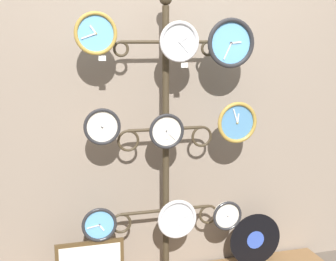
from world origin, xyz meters
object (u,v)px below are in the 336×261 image
at_px(clock_bottom_center, 177,219).
at_px(vinyl_record, 255,240).
at_px(clock_middle_left, 102,127).
at_px(clock_middle_right, 237,122).
at_px(clock_bottom_right, 227,216).
at_px(clock_bottom_left, 99,224).
at_px(display_stand, 166,197).
at_px(clock_top_right, 231,43).
at_px(clock_top_left, 96,33).
at_px(clock_top_center, 179,42).
at_px(clock_middle_center, 166,131).

xyz_separation_m(clock_bottom_center, vinyl_record, (0.57, 0.10, -0.24)).
relative_size(clock_middle_left, clock_middle_right, 0.84).
relative_size(clock_bottom_right, vinyl_record, 0.53).
distance_m(clock_bottom_left, vinyl_record, 1.07).
bearing_deg(display_stand, clock_top_right, -13.50).
bearing_deg(clock_middle_right, clock_top_left, 179.20).
relative_size(clock_top_center, clock_bottom_left, 1.12).
distance_m(display_stand, clock_middle_left, 0.62).
xyz_separation_m(clock_top_center, vinyl_record, (0.56, 0.09, -1.29)).
xyz_separation_m(clock_middle_center, clock_bottom_left, (-0.40, 0.01, -0.53)).
xyz_separation_m(clock_middle_center, clock_middle_right, (0.44, -0.00, 0.03)).
relative_size(clock_top_left, vinyl_record, 0.65).
relative_size(clock_middle_center, clock_bottom_left, 1.01).
height_order(clock_top_right, clock_middle_left, clock_top_right).
bearing_deg(clock_bottom_right, clock_middle_center, -179.68).
relative_size(clock_middle_center, clock_bottom_center, 0.86).
height_order(clock_middle_right, clock_bottom_right, clock_middle_right).
relative_size(clock_middle_right, vinyl_record, 0.70).
bearing_deg(clock_middle_center, display_stand, 77.11).
height_order(clock_top_center, clock_middle_left, clock_top_center).
bearing_deg(clock_bottom_left, clock_top_center, -2.24).
xyz_separation_m(clock_top_left, clock_middle_center, (0.39, -0.01, -0.56)).
bearing_deg(clock_bottom_right, clock_top_center, -177.33).
bearing_deg(clock_middle_right, clock_top_center, -178.54).
bearing_deg(clock_top_center, clock_middle_right, 1.46).
bearing_deg(clock_middle_right, vinyl_record, 22.87).
height_order(clock_top_left, clock_bottom_right, clock_top_left).
height_order(clock_bottom_center, vinyl_record, clock_bottom_center).
bearing_deg(clock_middle_left, clock_bottom_right, -1.25).
relative_size(clock_top_center, clock_top_right, 0.79).
bearing_deg(vinyl_record, clock_bottom_right, -162.54).
distance_m(clock_bottom_left, clock_bottom_right, 0.80).
relative_size(clock_top_left, clock_middle_left, 1.11).
xyz_separation_m(display_stand, clock_top_right, (0.37, -0.09, 0.94)).
bearing_deg(clock_top_right, clock_middle_right, -10.38).
relative_size(clock_top_left, clock_bottom_center, 0.97).
height_order(display_stand, clock_bottom_center, display_stand).
relative_size(clock_middle_right, clock_bottom_right, 1.32).
relative_size(clock_top_left, clock_middle_center, 1.12).
xyz_separation_m(clock_top_center, clock_middle_center, (-0.07, 0.01, -0.51)).
height_order(clock_middle_center, clock_bottom_center, clock_middle_center).
xyz_separation_m(clock_middle_right, clock_bottom_center, (-0.38, -0.02, -0.57)).
bearing_deg(clock_top_right, clock_bottom_center, -175.58).
distance_m(clock_top_center, clock_middle_left, 0.65).
bearing_deg(display_stand, clock_bottom_right, -13.92).
relative_size(clock_middle_right, clock_bottom_center, 1.04).
xyz_separation_m(clock_top_left, clock_top_right, (0.79, -0.00, -0.05)).
bearing_deg(display_stand, clock_bottom_center, -71.64).
relative_size(clock_middle_right, clock_bottom_left, 1.23).
bearing_deg(clock_middle_center, clock_bottom_right, 0.32).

